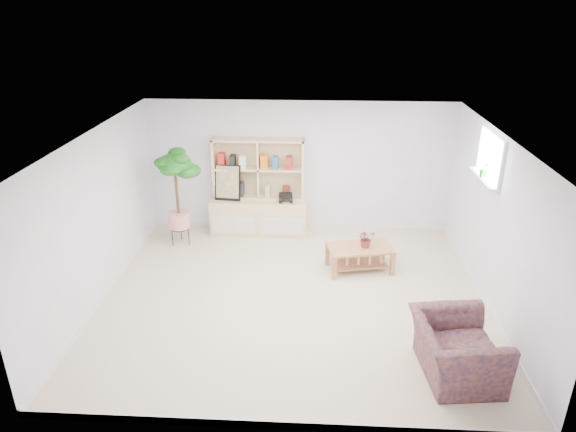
# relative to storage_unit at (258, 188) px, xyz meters

# --- Properties ---
(floor) EXTENTS (5.50, 5.00, 0.01)m
(floor) POSITION_rel_storage_unit_xyz_m (0.73, -2.24, -0.88)
(floor) COLOR beige
(floor) RESTS_ON ground
(ceiling) EXTENTS (5.50, 5.00, 0.01)m
(ceiling) POSITION_rel_storage_unit_xyz_m (0.73, -2.24, 1.52)
(ceiling) COLOR white
(ceiling) RESTS_ON walls
(walls) EXTENTS (5.51, 5.01, 2.40)m
(walls) POSITION_rel_storage_unit_xyz_m (0.73, -2.24, 0.32)
(walls) COLOR silver
(walls) RESTS_ON floor
(baseboard) EXTENTS (5.50, 5.00, 0.10)m
(baseboard) POSITION_rel_storage_unit_xyz_m (0.73, -2.24, -0.83)
(baseboard) COLOR white
(baseboard) RESTS_ON floor
(window) EXTENTS (0.10, 0.98, 0.68)m
(window) POSITION_rel_storage_unit_xyz_m (3.46, -1.64, 1.12)
(window) COLOR #C5D9FD
(window) RESTS_ON walls
(window_sill) EXTENTS (0.14, 1.00, 0.04)m
(window_sill) POSITION_rel_storage_unit_xyz_m (3.40, -1.64, 0.80)
(window_sill) COLOR white
(window_sill) RESTS_ON walls
(storage_unit) EXTENTS (1.75, 0.59, 1.75)m
(storage_unit) POSITION_rel_storage_unit_xyz_m (0.00, 0.00, 0.00)
(storage_unit) COLOR beige
(storage_unit) RESTS_ON floor
(poster) EXTENTS (0.48, 0.16, 0.65)m
(poster) POSITION_rel_storage_unit_xyz_m (-0.55, -0.07, 0.11)
(poster) COLOR yellow
(poster) RESTS_ON storage_unit
(toy_truck) EXTENTS (0.37, 0.27, 0.18)m
(toy_truck) POSITION_rel_storage_unit_xyz_m (0.50, -0.11, -0.13)
(toy_truck) COLOR black
(toy_truck) RESTS_ON storage_unit
(coffee_table) EXTENTS (1.09, 0.74, 0.41)m
(coffee_table) POSITION_rel_storage_unit_xyz_m (1.75, -1.35, -0.67)
(coffee_table) COLOR brown
(coffee_table) RESTS_ON floor
(table_plant) EXTENTS (0.33, 0.30, 0.30)m
(table_plant) POSITION_rel_storage_unit_xyz_m (1.84, -1.35, -0.32)
(table_plant) COLOR #245522
(table_plant) RESTS_ON coffee_table
(floor_tree) EXTENTS (0.79, 0.79, 1.71)m
(floor_tree) POSITION_rel_storage_unit_xyz_m (-1.34, -0.57, -0.02)
(floor_tree) COLOR #115411
(floor_tree) RESTS_ON floor
(armchair) EXTENTS (1.02, 1.14, 0.77)m
(armchair) POSITION_rel_storage_unit_xyz_m (2.67, -3.79, -0.49)
(armchair) COLOR #0E1339
(armchair) RESTS_ON floor
(sill_plant) EXTENTS (0.15, 0.13, 0.23)m
(sill_plant) POSITION_rel_storage_unit_xyz_m (3.40, -1.61, 0.94)
(sill_plant) COLOR #115411
(sill_plant) RESTS_ON window_sill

